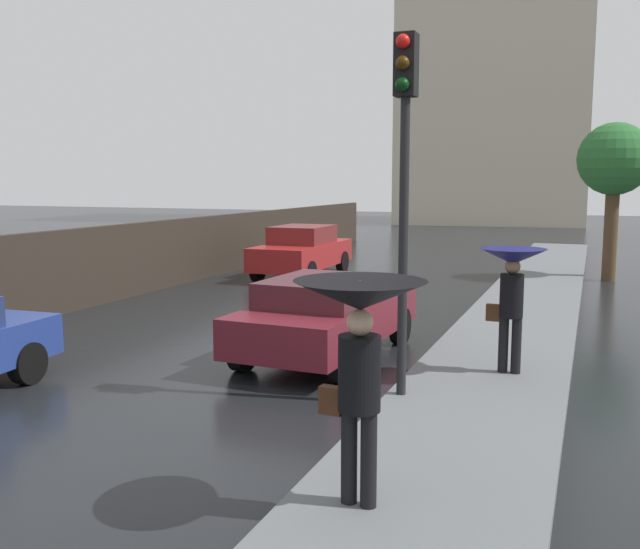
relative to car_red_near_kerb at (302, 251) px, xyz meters
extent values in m
cube|color=maroon|center=(0.00, -0.01, -0.11)|extent=(1.76, 4.30, 0.68)
cube|color=maroon|center=(0.00, 0.03, 0.48)|extent=(1.53, 1.98, 0.52)
cylinder|color=black|center=(0.80, -1.42, -0.45)|extent=(0.23, 0.66, 0.66)
cylinder|color=black|center=(-0.78, -1.43, -0.45)|extent=(0.23, 0.66, 0.66)
cylinder|color=black|center=(0.78, 1.41, -0.45)|extent=(0.23, 0.66, 0.66)
cylinder|color=black|center=(-0.80, 1.40, -0.45)|extent=(0.23, 0.66, 0.66)
cube|color=maroon|center=(4.10, -8.71, -0.17)|extent=(1.96, 4.20, 0.60)
cube|color=#461C22|center=(4.09, -8.93, 0.34)|extent=(1.65, 2.06, 0.40)
cylinder|color=black|center=(3.35, -7.31, -0.47)|extent=(0.25, 0.64, 0.63)
cylinder|color=black|center=(4.98, -7.39, -0.47)|extent=(0.25, 0.64, 0.63)
cylinder|color=black|center=(3.22, -10.03, -0.47)|extent=(0.25, 0.64, 0.63)
cylinder|color=black|center=(4.85, -10.10, -0.47)|extent=(0.25, 0.64, 0.63)
cylinder|color=black|center=(0.68, -11.74, -0.48)|extent=(0.25, 0.61, 0.60)
cylinder|color=black|center=(6.96, -9.17, -0.24)|extent=(0.14, 0.14, 0.80)
cylinder|color=black|center=(7.14, -9.17, -0.24)|extent=(0.14, 0.14, 0.80)
cylinder|color=black|center=(7.05, -9.17, 0.47)|extent=(0.33, 0.33, 0.62)
sphere|color=#8C6647|center=(7.05, -9.17, 0.89)|extent=(0.22, 0.22, 0.22)
cube|color=#3F2314|center=(6.81, -9.16, 0.21)|extent=(0.20, 0.11, 0.24)
cylinder|color=#4C4C51|center=(7.05, -9.17, 0.78)|extent=(0.02, 0.02, 0.73)
cone|color=navy|center=(7.05, -9.17, 1.03)|extent=(0.93, 0.93, 0.22)
cylinder|color=black|center=(6.42, -13.89, -0.23)|extent=(0.14, 0.14, 0.83)
cylinder|color=black|center=(6.24, -13.88, -0.23)|extent=(0.14, 0.14, 0.83)
cylinder|color=black|center=(6.33, -13.88, 0.50)|extent=(0.36, 0.36, 0.64)
sphere|color=tan|center=(6.33, -13.88, 0.93)|extent=(0.22, 0.22, 0.22)
cube|color=#3F2314|center=(6.07, -13.86, 0.23)|extent=(0.21, 0.12, 0.24)
cylinder|color=#4C4C51|center=(6.33, -13.88, 0.86)|extent=(0.02, 0.02, 0.84)
cone|color=black|center=(6.33, -13.88, 1.16)|extent=(1.10, 1.10, 0.24)
cylinder|color=black|center=(5.87, -10.72, 1.23)|extent=(0.12, 0.12, 3.74)
cube|color=black|center=(5.87, -10.72, 3.48)|extent=(0.26, 0.26, 0.75)
sphere|color=red|center=(5.87, -10.90, 3.73)|extent=(0.17, 0.17, 0.17)
sphere|color=#392405|center=(5.87, -10.90, 3.48)|extent=(0.17, 0.17, 0.17)
sphere|color=black|center=(5.87, -10.90, 3.23)|extent=(0.17, 0.17, 0.17)
cylinder|color=#4C3823|center=(8.55, 2.37, 0.59)|extent=(0.38, 0.38, 2.75)
sphere|color=#28662D|center=(8.55, 2.37, 2.68)|extent=(2.04, 2.04, 2.04)
camera|label=1|loc=(8.08, -19.29, 2.09)|focal=39.50mm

